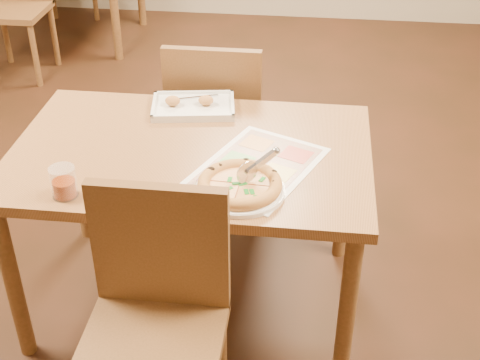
# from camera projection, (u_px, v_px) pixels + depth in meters

# --- Properties ---
(dining_table) EXTENTS (1.30, 0.85, 0.72)m
(dining_table) POSITION_uv_depth(u_px,v_px,m) (191.00, 170.00, 2.46)
(dining_table) COLOR #95633B
(dining_table) RESTS_ON ground
(chair_near) EXTENTS (0.42, 0.42, 0.47)m
(chair_near) POSITION_uv_depth(u_px,v_px,m) (156.00, 295.00, 2.00)
(chair_near) COLOR brown
(chair_near) RESTS_ON ground
(chair_far) EXTENTS (0.42, 0.42, 0.47)m
(chair_far) POSITION_uv_depth(u_px,v_px,m) (216.00, 111.00, 3.00)
(chair_far) COLOR brown
(chair_far) RESTS_ON ground
(plate) EXTENTS (0.34, 0.34, 0.02)m
(plate) POSITION_uv_depth(u_px,v_px,m) (240.00, 191.00, 2.18)
(plate) COLOR white
(plate) RESTS_ON dining_table
(pizza) EXTENTS (0.28, 0.28, 0.04)m
(pizza) POSITION_uv_depth(u_px,v_px,m) (240.00, 184.00, 2.17)
(pizza) COLOR #E2A14D
(pizza) RESTS_ON plate
(pizza_cutter) EXTENTS (0.13, 0.11, 0.09)m
(pizza_cutter) POSITION_uv_depth(u_px,v_px,m) (257.00, 165.00, 2.16)
(pizza_cutter) COLOR silver
(pizza_cutter) RESTS_ON pizza
(appetizer_tray) EXTENTS (0.36, 0.27, 0.06)m
(appetizer_tray) POSITION_uv_depth(u_px,v_px,m) (193.00, 106.00, 2.67)
(appetizer_tray) COLOR white
(appetizer_tray) RESTS_ON dining_table
(glass_tumbler) EXTENTS (0.08, 0.08, 0.10)m
(glass_tumbler) POSITION_uv_depth(u_px,v_px,m) (64.00, 184.00, 2.14)
(glass_tumbler) COLOR maroon
(glass_tumbler) RESTS_ON dining_table
(menu) EXTENTS (0.51, 0.58, 0.00)m
(menu) POSITION_uv_depth(u_px,v_px,m) (257.00, 167.00, 2.31)
(menu) COLOR silver
(menu) RESTS_ON dining_table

